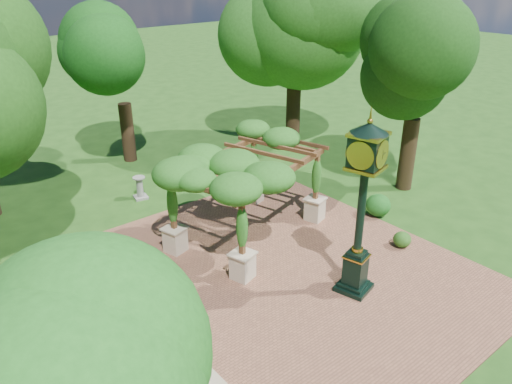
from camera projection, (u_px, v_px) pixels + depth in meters
ground at (309, 285)px, 15.06m from camera, size 120.00×120.00×0.00m
brick_plaza at (286, 270)px, 15.75m from camera, size 10.00×12.00×0.04m
border_wall at (167, 337)px, 12.67m from camera, size 0.35×5.00×0.40m
flower_bed at (135, 354)px, 12.16m from camera, size 1.50×5.00×0.36m
pedestal_clock at (363, 195)px, 13.50m from camera, size 1.26×1.26×5.24m
pergola at (249, 163)px, 16.63m from camera, size 6.06×4.68×3.37m
sundial at (140, 189)px, 20.37m from camera, size 0.61×0.61×0.94m
shrub_front at (402, 239)px, 16.89m from camera, size 0.78×0.78×0.54m
shrub_mid at (378, 205)px, 18.92m from camera, size 1.13×1.13×0.85m
shrub_back at (265, 174)px, 21.86m from camera, size 1.06×1.06×0.72m
tree_north at (119, 56)px, 22.37m from camera, size 3.71×3.71×7.29m
tree_east_far at (296, 26)px, 23.67m from camera, size 5.72×5.72×8.83m
tree_east_near at (421, 59)px, 19.20m from camera, size 3.79×3.79×7.95m
tree_southwest at (18, 354)px, 5.96m from camera, size 3.10×3.10×6.80m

